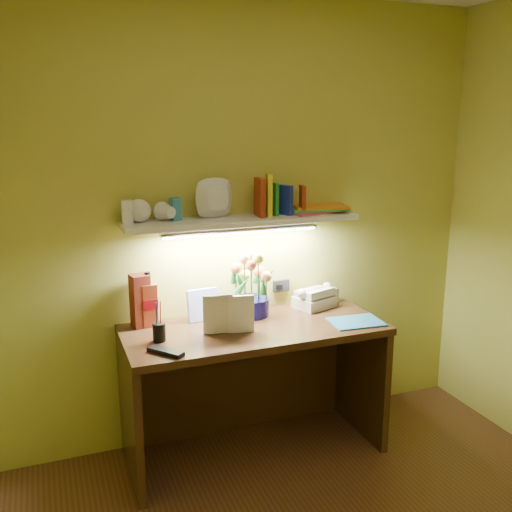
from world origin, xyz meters
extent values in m
cube|color=#31200D|center=(0.00, 1.20, 0.38)|extent=(1.40, 0.60, 0.75)
cube|color=silver|center=(0.58, 1.42, 0.79)|extent=(0.09, 0.06, 0.09)
cube|color=#611E10|center=(-0.57, 1.42, 0.89)|extent=(0.11, 0.11, 0.29)
cylinder|color=black|center=(-0.52, 1.18, 0.83)|extent=(0.08, 0.08, 0.16)
cube|color=black|center=(-0.52, 1.00, 0.76)|extent=(0.16, 0.18, 0.02)
cube|color=teal|center=(0.54, 1.06, 0.75)|extent=(0.29, 0.23, 0.01)
imported|color=silver|center=(-0.29, 1.18, 0.86)|extent=(0.16, 0.05, 0.21)
imported|color=white|center=(-0.17, 1.16, 0.85)|extent=(0.15, 0.05, 0.20)
cube|color=white|center=(0.00, 1.38, 1.30)|extent=(1.30, 0.25, 0.03)
imported|color=white|center=(-0.53, 1.38, 1.36)|extent=(0.15, 0.15, 0.09)
imported|color=white|center=(-0.39, 1.37, 1.36)|extent=(0.13, 0.13, 0.09)
imported|color=white|center=(-0.14, 1.38, 1.34)|extent=(0.25, 0.25, 0.05)
cube|color=white|center=(-0.61, 1.41, 1.37)|extent=(0.06, 0.04, 0.12)
cube|color=teal|center=(-0.36, 1.42, 1.37)|extent=(0.07, 0.06, 0.12)
cube|color=#9E3016|center=(0.10, 1.39, 1.42)|extent=(0.04, 0.15, 0.21)
cube|color=yellow|center=(0.16, 1.40, 1.43)|extent=(0.07, 0.14, 0.23)
cube|color=#1C2BA5|center=(0.25, 1.39, 1.40)|extent=(0.07, 0.12, 0.17)
cube|color=#1F8624|center=(0.19, 1.40, 1.41)|extent=(0.03, 0.12, 0.18)
cube|color=#9E3016|center=(0.36, 1.38, 1.39)|extent=(0.05, 0.11, 0.16)
cube|color=#DF4F66|center=(0.43, 1.42, 1.32)|extent=(0.36, 0.30, 0.01)
cube|color=#4AB253|center=(0.47, 1.43, 1.34)|extent=(0.37, 0.29, 0.01)
cube|color=orange|center=(0.49, 1.41, 1.35)|extent=(0.35, 0.29, 0.01)
camera|label=1|loc=(-1.03, -1.51, 1.82)|focal=40.00mm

